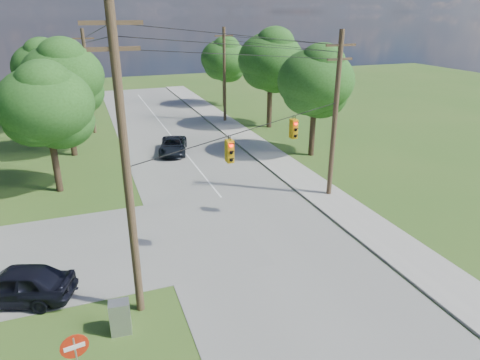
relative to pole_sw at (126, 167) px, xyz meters
name	(u,v)px	position (x,y,z in m)	size (l,w,h in m)	color
ground	(248,291)	(4.60, -0.40, -6.23)	(140.00, 140.00, 0.00)	#335A1E
main_road	(249,232)	(6.60, 4.60, -6.21)	(10.00, 100.00, 0.03)	gray
sidewalk_east	(352,213)	(13.30, 4.60, -6.17)	(2.60, 100.00, 0.12)	#A8A49D
pole_sw	(126,167)	(0.00, 0.00, 0.00)	(2.00, 0.32, 12.00)	brown
pole_ne	(335,114)	(13.50, 7.60, -0.76)	(2.00, 0.32, 10.50)	brown
pole_north_e	(224,75)	(13.50, 29.60, -1.10)	(2.00, 0.32, 10.00)	brown
pole_north_w	(89,81)	(-0.40, 29.60, -1.10)	(2.00, 0.32, 10.00)	brown
power_lines	(203,52)	(6.10, 11.14, 2.93)	(13.93, 29.62, 4.93)	black
traffic_signals	(264,139)	(7.15, 4.03, -0.73)	(4.91, 3.27, 1.05)	#CF980C
tree_w_near	(46,105)	(-3.40, 14.60, -0.30)	(6.00, 6.00, 8.40)	#453122
tree_w_mid	(63,77)	(-2.40, 22.60, 0.35)	(6.40, 6.40, 9.22)	#453122
tree_w_far	(44,68)	(-4.40, 32.60, 0.02)	(6.00, 6.00, 8.73)	#453122
tree_e_near	(316,81)	(16.60, 15.60, 0.02)	(6.20, 6.20, 8.81)	#453122
tree_e_mid	(271,60)	(17.10, 25.60, 0.68)	(6.60, 6.60, 9.64)	#453122
tree_e_far	(224,59)	(16.10, 37.60, -0.31)	(5.80, 5.80, 8.32)	#453122
car_cross_dark	(16,284)	(-4.76, 2.30, -5.39)	(1.90, 4.71, 1.60)	black
car_main_north	(173,146)	(5.65, 20.14, -5.54)	(2.19, 4.75, 1.32)	black
control_cabinet	(120,317)	(-0.88, -1.14, -5.54)	(0.76, 0.55, 1.37)	#96999C
do_not_enter_sign	(76,354)	(-2.33, -3.84, -4.40)	(0.84, 0.17, 2.53)	#96999C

